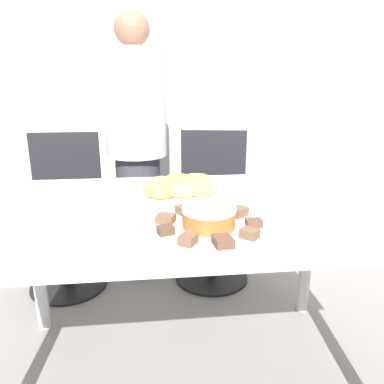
{
  "coord_description": "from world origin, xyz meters",
  "views": [
    {
      "loc": [
        -0.11,
        -1.26,
        1.17
      ],
      "look_at": [
        0.03,
        -0.02,
        0.79
      ],
      "focal_mm": 35.0,
      "sensor_mm": 36.0,
      "label": 1
    }
  ],
  "objects_px": {
    "person_standing": "(137,146)",
    "office_chair_left": "(65,217)",
    "frosted_cake": "(209,217)",
    "plate_cake": "(209,228)",
    "office_chair_right": "(212,211)",
    "napkin": "(325,213)",
    "plate_donuts": "(179,191)"
  },
  "relations": [
    {
      "from": "person_standing",
      "to": "napkin",
      "type": "bearing_deg",
      "value": -57.66
    },
    {
      "from": "office_chair_right",
      "to": "frosted_cake",
      "type": "height_order",
      "value": "office_chair_right"
    },
    {
      "from": "office_chair_right",
      "to": "plate_donuts",
      "type": "height_order",
      "value": "office_chair_right"
    },
    {
      "from": "frosted_cake",
      "to": "plate_cake",
      "type": "bearing_deg",
      "value": -53.13
    },
    {
      "from": "person_standing",
      "to": "plate_cake",
      "type": "bearing_deg",
      "value": -77.68
    },
    {
      "from": "office_chair_left",
      "to": "napkin",
      "type": "height_order",
      "value": "office_chair_left"
    },
    {
      "from": "person_standing",
      "to": "office_chair_right",
      "type": "xyz_separation_m",
      "value": [
        0.44,
        -0.1,
        -0.39
      ]
    },
    {
      "from": "office_chair_right",
      "to": "plate_cake",
      "type": "distance_m",
      "value": 1.1
    },
    {
      "from": "plate_donuts",
      "to": "person_standing",
      "type": "bearing_deg",
      "value": 104.67
    },
    {
      "from": "frosted_cake",
      "to": "napkin",
      "type": "bearing_deg",
      "value": 12.46
    },
    {
      "from": "person_standing",
      "to": "plate_donuts",
      "type": "height_order",
      "value": "person_standing"
    },
    {
      "from": "plate_donuts",
      "to": "napkin",
      "type": "xyz_separation_m",
      "value": [
        0.47,
        -0.32,
        -0.0
      ]
    },
    {
      "from": "office_chair_right",
      "to": "napkin",
      "type": "height_order",
      "value": "office_chair_right"
    },
    {
      "from": "plate_cake",
      "to": "plate_donuts",
      "type": "relative_size",
      "value": 1.03
    },
    {
      "from": "office_chair_left",
      "to": "plate_donuts",
      "type": "xyz_separation_m",
      "value": [
        0.61,
        -0.63,
        0.32
      ]
    },
    {
      "from": "person_standing",
      "to": "office_chair_left",
      "type": "relative_size",
      "value": 1.74
    },
    {
      "from": "office_chair_left",
      "to": "plate_cake",
      "type": "distance_m",
      "value": 1.28
    },
    {
      "from": "plate_cake",
      "to": "frosted_cake",
      "type": "relative_size",
      "value": 2.42
    },
    {
      "from": "office_chair_right",
      "to": "napkin",
      "type": "distance_m",
      "value": 1.03
    },
    {
      "from": "office_chair_right",
      "to": "napkin",
      "type": "bearing_deg",
      "value": -66.69
    },
    {
      "from": "person_standing",
      "to": "plate_cake",
      "type": "distance_m",
      "value": 1.16
    },
    {
      "from": "plate_donuts",
      "to": "plate_cake",
      "type": "bearing_deg",
      "value": -81.96
    },
    {
      "from": "plate_cake",
      "to": "frosted_cake",
      "type": "bearing_deg",
      "value": 126.87
    },
    {
      "from": "plate_donuts",
      "to": "napkin",
      "type": "bearing_deg",
      "value": -33.93
    },
    {
      "from": "plate_donuts",
      "to": "napkin",
      "type": "height_order",
      "value": "plate_donuts"
    },
    {
      "from": "office_chair_left",
      "to": "frosted_cake",
      "type": "height_order",
      "value": "office_chair_left"
    },
    {
      "from": "office_chair_left",
      "to": "office_chair_right",
      "type": "bearing_deg",
      "value": 0.45
    },
    {
      "from": "frosted_cake",
      "to": "napkin",
      "type": "height_order",
      "value": "frosted_cake"
    },
    {
      "from": "plate_cake",
      "to": "plate_donuts",
      "type": "xyz_separation_m",
      "value": [
        -0.06,
        0.41,
        0.0
      ]
    },
    {
      "from": "office_chair_left",
      "to": "frosted_cake",
      "type": "xyz_separation_m",
      "value": [
        0.67,
        -1.04,
        0.36
      ]
    },
    {
      "from": "plate_donuts",
      "to": "napkin",
      "type": "relative_size",
      "value": 2.82
    },
    {
      "from": "office_chair_right",
      "to": "plate_donuts",
      "type": "xyz_separation_m",
      "value": [
        -0.24,
        -0.63,
        0.32
      ]
    }
  ]
}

